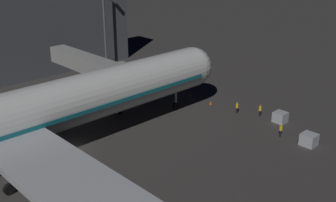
{
  "coord_description": "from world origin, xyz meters",
  "views": [
    {
      "loc": [
        -41.31,
        22.93,
        24.28
      ],
      "look_at": [
        -3.0,
        -13.73,
        3.5
      ],
      "focal_mm": 44.64,
      "sensor_mm": 36.0,
      "label": 1
    }
  ],
  "objects_px": {
    "ground_crew_near_nose_gear": "(281,130)",
    "traffic_cone_nose_starboard": "(190,96)",
    "ground_crew_marshaller_fwd": "(237,107)",
    "baggage_container_mid_row": "(309,140)",
    "jet_bridge": "(95,66)",
    "ground_crew_by_belt_loader": "(260,110)",
    "apron_floodlight_mast": "(104,17)",
    "baggage_container_near_belt": "(280,117)",
    "traffic_cone_nose_port": "(211,103)"
  },
  "relations": [
    {
      "from": "baggage_container_near_belt",
      "to": "ground_crew_marshaller_fwd",
      "type": "distance_m",
      "value": 6.46
    },
    {
      "from": "jet_bridge",
      "to": "ground_crew_near_nose_gear",
      "type": "xyz_separation_m",
      "value": [
        -26.39,
        -10.52,
        -5.01
      ]
    },
    {
      "from": "baggage_container_mid_row",
      "to": "traffic_cone_nose_port",
      "type": "xyz_separation_m",
      "value": [
        17.5,
        -1.59,
        -0.49
      ]
    },
    {
      "from": "ground_crew_marshaller_fwd",
      "to": "traffic_cone_nose_port",
      "type": "height_order",
      "value": "ground_crew_marshaller_fwd"
    },
    {
      "from": "baggage_container_near_belt",
      "to": "ground_crew_by_belt_loader",
      "type": "relative_size",
      "value": 0.93
    },
    {
      "from": "baggage_container_near_belt",
      "to": "traffic_cone_nose_port",
      "type": "distance_m",
      "value": 11.33
    },
    {
      "from": "jet_bridge",
      "to": "ground_crew_near_nose_gear",
      "type": "height_order",
      "value": "jet_bridge"
    },
    {
      "from": "traffic_cone_nose_starboard",
      "to": "baggage_container_mid_row",
      "type": "bearing_deg",
      "value": 175.86
    },
    {
      "from": "apron_floodlight_mast",
      "to": "ground_crew_by_belt_loader",
      "type": "relative_size",
      "value": 9.47
    },
    {
      "from": "apron_floodlight_mast",
      "to": "baggage_container_near_belt",
      "type": "height_order",
      "value": "apron_floodlight_mast"
    },
    {
      "from": "baggage_container_mid_row",
      "to": "ground_crew_by_belt_loader",
      "type": "height_order",
      "value": "ground_crew_by_belt_loader"
    },
    {
      "from": "baggage_container_near_belt",
      "to": "ground_crew_near_nose_gear",
      "type": "bearing_deg",
      "value": 122.71
    },
    {
      "from": "apron_floodlight_mast",
      "to": "baggage_container_mid_row",
      "type": "height_order",
      "value": "apron_floodlight_mast"
    },
    {
      "from": "apron_floodlight_mast",
      "to": "ground_crew_near_nose_gear",
      "type": "height_order",
      "value": "apron_floodlight_mast"
    },
    {
      "from": "ground_crew_by_belt_loader",
      "to": "traffic_cone_nose_port",
      "type": "distance_m",
      "value": 8.22
    },
    {
      "from": "ground_crew_near_nose_gear",
      "to": "traffic_cone_nose_starboard",
      "type": "xyz_separation_m",
      "value": [
        18.17,
        -2.1,
        -0.76
      ]
    },
    {
      "from": "baggage_container_mid_row",
      "to": "traffic_cone_nose_starboard",
      "type": "height_order",
      "value": "baggage_container_mid_row"
    },
    {
      "from": "ground_crew_by_belt_loader",
      "to": "ground_crew_marshaller_fwd",
      "type": "bearing_deg",
      "value": 24.61
    },
    {
      "from": "traffic_cone_nose_starboard",
      "to": "baggage_container_near_belt",
      "type": "bearing_deg",
      "value": -172.69
    },
    {
      "from": "jet_bridge",
      "to": "traffic_cone_nose_starboard",
      "type": "bearing_deg",
      "value": -123.05
    },
    {
      "from": "ground_crew_by_belt_loader",
      "to": "apron_floodlight_mast",
      "type": "bearing_deg",
      "value": 2.14
    },
    {
      "from": "ground_crew_near_nose_gear",
      "to": "ground_crew_marshaller_fwd",
      "type": "height_order",
      "value": "ground_crew_near_nose_gear"
    },
    {
      "from": "jet_bridge",
      "to": "baggage_container_mid_row",
      "type": "height_order",
      "value": "jet_bridge"
    },
    {
      "from": "baggage_container_mid_row",
      "to": "ground_crew_marshaller_fwd",
      "type": "height_order",
      "value": "ground_crew_marshaller_fwd"
    },
    {
      "from": "apron_floodlight_mast",
      "to": "traffic_cone_nose_port",
      "type": "relative_size",
      "value": 31.51
    },
    {
      "from": "jet_bridge",
      "to": "apron_floodlight_mast",
      "type": "distance_m",
      "value": 20.22
    },
    {
      "from": "traffic_cone_nose_starboard",
      "to": "ground_crew_marshaller_fwd",
      "type": "bearing_deg",
      "value": -179.14
    },
    {
      "from": "apron_floodlight_mast",
      "to": "baggage_container_near_belt",
      "type": "xyz_separation_m",
      "value": [
        -38.84,
        -1.78,
        -9.36
      ]
    },
    {
      "from": "ground_crew_near_nose_gear",
      "to": "traffic_cone_nose_port",
      "type": "bearing_deg",
      "value": -8.68
    },
    {
      "from": "baggage_container_mid_row",
      "to": "ground_crew_near_nose_gear",
      "type": "height_order",
      "value": "ground_crew_near_nose_gear"
    },
    {
      "from": "traffic_cone_nose_port",
      "to": "traffic_cone_nose_starboard",
      "type": "relative_size",
      "value": 1.0
    },
    {
      "from": "ground_crew_by_belt_loader",
      "to": "jet_bridge",
      "type": "bearing_deg",
      "value": 34.46
    },
    {
      "from": "baggage_container_mid_row",
      "to": "traffic_cone_nose_starboard",
      "type": "distance_m",
      "value": 21.97
    },
    {
      "from": "traffic_cone_nose_port",
      "to": "traffic_cone_nose_starboard",
      "type": "bearing_deg",
      "value": 0.0
    },
    {
      "from": "jet_bridge",
      "to": "traffic_cone_nose_port",
      "type": "distance_m",
      "value": 18.75
    },
    {
      "from": "baggage_container_mid_row",
      "to": "traffic_cone_nose_starboard",
      "type": "bearing_deg",
      "value": -4.14
    },
    {
      "from": "ground_crew_near_nose_gear",
      "to": "traffic_cone_nose_starboard",
      "type": "height_order",
      "value": "ground_crew_near_nose_gear"
    },
    {
      "from": "jet_bridge",
      "to": "traffic_cone_nose_port",
      "type": "height_order",
      "value": "jet_bridge"
    },
    {
      "from": "jet_bridge",
      "to": "ground_crew_marshaller_fwd",
      "type": "relative_size",
      "value": 11.17
    },
    {
      "from": "traffic_cone_nose_port",
      "to": "traffic_cone_nose_starboard",
      "type": "xyz_separation_m",
      "value": [
        4.4,
        0.0,
        0.0
      ]
    },
    {
      "from": "ground_crew_by_belt_loader",
      "to": "traffic_cone_nose_port",
      "type": "height_order",
      "value": "ground_crew_by_belt_loader"
    },
    {
      "from": "jet_bridge",
      "to": "baggage_container_mid_row",
      "type": "relative_size",
      "value": 10.36
    },
    {
      "from": "jet_bridge",
      "to": "ground_crew_by_belt_loader",
      "type": "height_order",
      "value": "jet_bridge"
    },
    {
      "from": "ground_crew_by_belt_loader",
      "to": "traffic_cone_nose_starboard",
      "type": "height_order",
      "value": "ground_crew_by_belt_loader"
    },
    {
      "from": "apron_floodlight_mast",
      "to": "ground_crew_by_belt_loader",
      "type": "xyz_separation_m",
      "value": [
        -35.73,
        -1.33,
        -9.08
      ]
    },
    {
      "from": "jet_bridge",
      "to": "baggage_container_near_belt",
      "type": "height_order",
      "value": "jet_bridge"
    },
    {
      "from": "ground_crew_marshaller_fwd",
      "to": "apron_floodlight_mast",
      "type": "bearing_deg",
      "value": -0.13
    },
    {
      "from": "traffic_cone_nose_starboard",
      "to": "ground_crew_near_nose_gear",
      "type": "bearing_deg",
      "value": 173.4
    },
    {
      "from": "baggage_container_near_belt",
      "to": "ground_crew_near_nose_gear",
      "type": "distance_m",
      "value": 4.88
    },
    {
      "from": "baggage_container_mid_row",
      "to": "ground_crew_by_belt_loader",
      "type": "distance_m",
      "value": 9.98
    }
  ]
}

